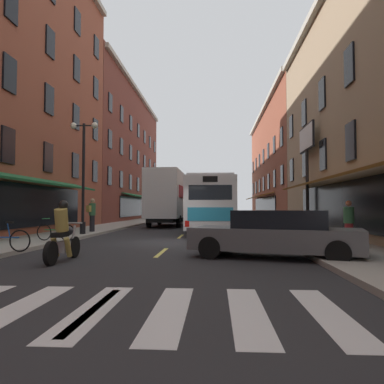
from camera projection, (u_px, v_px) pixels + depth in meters
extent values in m
cube|color=#28282B|center=(174.00, 243.00, 15.12)|extent=(34.80, 80.00, 0.10)
cube|color=#DBCC4C|center=(94.00, 309.00, 5.15)|extent=(0.14, 2.40, 0.01)
cube|color=#DBCC4C|center=(161.00, 252.00, 11.63)|extent=(0.14, 2.40, 0.01)
cube|color=#DBCC4C|center=(181.00, 236.00, 18.12)|extent=(0.14, 2.40, 0.01)
cube|color=#DBCC4C|center=(190.00, 229.00, 24.60)|extent=(0.14, 2.40, 0.01)
cube|color=#DBCC4C|center=(195.00, 224.00, 31.08)|extent=(0.14, 2.40, 0.01)
cube|color=#DBCC4C|center=(199.00, 221.00, 37.56)|extent=(0.14, 2.40, 0.01)
cube|color=#DBCC4C|center=(201.00, 219.00, 44.04)|extent=(0.14, 2.40, 0.01)
cube|color=#DBCC4C|center=(203.00, 218.00, 50.52)|extent=(0.14, 2.40, 0.01)
cube|color=silver|center=(20.00, 308.00, 5.23)|extent=(0.50, 2.80, 0.01)
cube|color=silver|center=(94.00, 309.00, 5.15)|extent=(0.50, 2.80, 0.01)
cube|color=silver|center=(170.00, 310.00, 5.08)|extent=(0.50, 2.80, 0.01)
cube|color=silver|center=(248.00, 312.00, 5.01)|extent=(0.50, 2.80, 0.01)
cube|color=silver|center=(328.00, 313.00, 4.94)|extent=(0.50, 2.80, 0.01)
cube|color=#A39E93|center=(38.00, 240.00, 15.51)|extent=(3.00, 80.00, 0.14)
cube|color=#A39E93|center=(316.00, 241.00, 14.75)|extent=(3.00, 80.00, 0.14)
cube|color=black|center=(7.00, 206.00, 15.67)|extent=(0.10, 16.00, 2.10)
cube|color=#1E6638|center=(23.00, 178.00, 15.67)|extent=(1.38, 14.93, 0.44)
cube|color=black|center=(8.00, 145.00, 15.78)|extent=(0.10, 1.00, 1.60)
cube|color=black|center=(48.00, 157.00, 19.58)|extent=(0.10, 1.00, 1.60)
cube|color=black|center=(75.00, 166.00, 23.38)|extent=(0.10, 1.00, 1.60)
cube|color=black|center=(95.00, 171.00, 27.17)|extent=(0.10, 1.00, 1.60)
cube|color=black|center=(10.00, 74.00, 15.92)|extent=(0.10, 1.00, 1.60)
cube|color=black|center=(49.00, 100.00, 19.72)|extent=(0.10, 1.00, 1.60)
cube|color=black|center=(76.00, 117.00, 23.51)|extent=(0.10, 1.00, 1.60)
cube|color=black|center=(95.00, 130.00, 27.31)|extent=(0.10, 1.00, 1.60)
cube|color=black|center=(11.00, 4.00, 16.06)|extent=(0.10, 1.00, 1.60)
cube|color=black|center=(50.00, 43.00, 19.85)|extent=(0.10, 1.00, 1.60)
cube|color=black|center=(77.00, 69.00, 23.65)|extent=(0.10, 1.00, 1.60)
cube|color=black|center=(96.00, 88.00, 27.45)|extent=(0.10, 1.00, 1.60)
cube|color=black|center=(77.00, 22.00, 23.79)|extent=(0.10, 1.00, 1.60)
cube|color=black|center=(96.00, 47.00, 27.59)|extent=(0.10, 1.00, 1.60)
cube|color=brown|center=(105.00, 155.00, 42.78)|extent=(8.00, 26.57, 15.39)
cube|color=#B2AD9E|center=(139.00, 94.00, 42.83)|extent=(0.44, 26.07, 0.40)
cube|color=black|center=(138.00, 207.00, 42.25)|extent=(0.10, 16.00, 2.10)
cube|color=#1E6638|center=(144.00, 197.00, 42.26)|extent=(1.38, 14.93, 0.44)
cube|color=black|center=(110.00, 176.00, 30.97)|extent=(0.10, 1.00, 1.60)
cube|color=black|center=(121.00, 179.00, 34.77)|extent=(0.10, 1.00, 1.60)
cube|color=black|center=(130.00, 182.00, 38.57)|extent=(0.10, 1.00, 1.60)
cube|color=black|center=(138.00, 184.00, 42.37)|extent=(0.10, 1.00, 1.60)
cube|color=black|center=(144.00, 186.00, 46.16)|extent=(0.10, 1.00, 1.60)
cube|color=black|center=(150.00, 188.00, 49.96)|extent=(0.10, 1.00, 1.60)
cube|color=black|center=(154.00, 189.00, 53.76)|extent=(0.10, 1.00, 1.60)
cube|color=black|center=(110.00, 139.00, 31.11)|extent=(0.10, 1.00, 1.60)
cube|color=black|center=(121.00, 147.00, 34.91)|extent=(0.10, 1.00, 1.60)
cube|color=black|center=(131.00, 153.00, 38.71)|extent=(0.10, 1.00, 1.60)
cube|color=black|center=(138.00, 157.00, 42.50)|extent=(0.10, 1.00, 1.60)
cube|color=black|center=(144.00, 162.00, 46.30)|extent=(0.10, 1.00, 1.60)
cube|color=black|center=(150.00, 165.00, 50.10)|extent=(0.10, 1.00, 1.60)
cube|color=black|center=(154.00, 168.00, 53.90)|extent=(0.10, 1.00, 1.60)
cube|color=black|center=(110.00, 103.00, 31.25)|extent=(0.10, 1.00, 1.60)
cube|color=black|center=(122.00, 114.00, 35.05)|extent=(0.10, 1.00, 1.60)
cube|color=black|center=(131.00, 123.00, 38.84)|extent=(0.10, 1.00, 1.60)
cube|color=black|center=(138.00, 131.00, 42.64)|extent=(0.10, 1.00, 1.60)
cube|color=black|center=(145.00, 137.00, 46.44)|extent=(0.10, 1.00, 1.60)
cube|color=black|center=(150.00, 142.00, 50.24)|extent=(0.10, 1.00, 1.60)
cube|color=black|center=(155.00, 147.00, 54.04)|extent=(0.10, 1.00, 1.60)
cube|color=black|center=(352.00, 205.00, 14.72)|extent=(0.10, 16.00, 2.10)
cube|color=brown|center=(334.00, 176.00, 14.81)|extent=(1.38, 14.93, 0.44)
cube|color=black|center=(351.00, 141.00, 14.83)|extent=(0.10, 1.00, 1.60)
cube|color=black|center=(323.00, 155.00, 18.63)|extent=(0.10, 1.00, 1.60)
cube|color=black|center=(305.00, 164.00, 22.43)|extent=(0.10, 1.00, 1.60)
cube|color=black|center=(292.00, 170.00, 26.23)|extent=(0.10, 1.00, 1.60)
cube|color=black|center=(349.00, 65.00, 14.97)|extent=(0.10, 1.00, 1.60)
cube|color=black|center=(322.00, 94.00, 18.77)|extent=(0.10, 1.00, 1.60)
cube|color=black|center=(304.00, 113.00, 22.57)|extent=(0.10, 1.00, 1.60)
cube|color=black|center=(291.00, 127.00, 26.36)|extent=(0.10, 1.00, 1.60)
cube|color=brown|center=(299.00, 164.00, 41.26)|extent=(8.00, 26.57, 13.01)
cube|color=#B2AD9E|center=(263.00, 112.00, 41.79)|extent=(0.44, 26.07, 0.40)
cube|color=black|center=(264.00, 207.00, 41.30)|extent=(0.10, 16.00, 2.10)
cube|color=brown|center=(258.00, 196.00, 41.40)|extent=(1.38, 14.93, 0.44)
cube|color=black|center=(282.00, 175.00, 30.02)|extent=(0.10, 1.00, 1.60)
cube|color=black|center=(275.00, 179.00, 33.82)|extent=(0.10, 1.00, 1.60)
cube|color=black|center=(269.00, 181.00, 37.62)|extent=(0.10, 1.00, 1.60)
cube|color=black|center=(264.00, 184.00, 41.42)|extent=(0.10, 1.00, 1.60)
cube|color=black|center=(260.00, 186.00, 45.22)|extent=(0.10, 1.00, 1.60)
cube|color=black|center=(256.00, 187.00, 49.01)|extent=(0.10, 1.00, 1.60)
cube|color=black|center=(253.00, 189.00, 52.81)|extent=(0.10, 1.00, 1.60)
cube|color=black|center=(282.00, 137.00, 30.16)|extent=(0.10, 1.00, 1.60)
cube|color=black|center=(274.00, 145.00, 33.96)|extent=(0.10, 1.00, 1.60)
cube|color=black|center=(268.00, 151.00, 37.76)|extent=(0.10, 1.00, 1.60)
cube|color=black|center=(263.00, 156.00, 41.56)|extent=(0.10, 1.00, 1.60)
cube|color=black|center=(259.00, 161.00, 45.35)|extent=(0.10, 1.00, 1.60)
cube|color=black|center=(256.00, 164.00, 49.15)|extent=(0.10, 1.00, 1.60)
cube|color=black|center=(253.00, 167.00, 52.95)|extent=(0.10, 1.00, 1.60)
cylinder|color=black|center=(307.00, 190.00, 20.62)|extent=(0.18, 0.18, 4.70)
cylinder|color=black|center=(308.00, 229.00, 20.52)|extent=(0.40, 0.40, 0.24)
cube|color=black|center=(307.00, 138.00, 20.75)|extent=(0.10, 2.96, 1.46)
cube|color=white|center=(306.00, 138.00, 20.75)|extent=(0.04, 2.80, 1.30)
cube|color=white|center=(308.00, 138.00, 20.74)|extent=(0.04, 2.80, 1.30)
cube|color=silver|center=(211.00, 204.00, 22.69)|extent=(2.61, 11.66, 2.68)
cube|color=silver|center=(211.00, 182.00, 22.75)|extent=(2.41, 10.46, 0.16)
cube|color=black|center=(211.00, 201.00, 23.00)|extent=(2.64, 9.26, 0.96)
cube|color=#19723F|center=(211.00, 221.00, 22.65)|extent=(2.64, 11.26, 0.36)
cube|color=black|center=(211.00, 202.00, 28.47)|extent=(2.25, 0.13, 1.10)
cube|color=black|center=(210.00, 192.00, 16.95)|extent=(2.05, 0.13, 0.70)
cube|color=teal|center=(210.00, 214.00, 16.89)|extent=(2.15, 0.11, 0.64)
cube|color=black|center=(210.00, 179.00, 16.96)|extent=(0.70, 0.10, 0.28)
cube|color=red|center=(187.00, 224.00, 16.93)|extent=(0.20, 0.08, 0.28)
cube|color=red|center=(234.00, 224.00, 16.80)|extent=(0.20, 0.08, 0.28)
cylinder|color=black|center=(195.00, 221.00, 26.52)|extent=(0.31, 1.00, 1.00)
cylinder|color=black|center=(227.00, 221.00, 26.39)|extent=(0.31, 1.00, 1.00)
cylinder|color=black|center=(189.00, 225.00, 19.40)|extent=(0.31, 1.00, 1.00)
cylinder|color=black|center=(233.00, 225.00, 19.26)|extent=(0.31, 1.00, 1.00)
cube|color=black|center=(173.00, 206.00, 30.82)|extent=(2.34, 2.18, 2.40)
cube|color=black|center=(174.00, 197.00, 31.88)|extent=(2.00, 0.14, 0.80)
cube|color=silver|center=(166.00, 194.00, 27.01)|extent=(2.50, 5.63, 3.51)
cube|color=maroon|center=(182.00, 192.00, 26.92)|extent=(0.12, 3.35, 0.90)
cube|color=black|center=(168.00, 219.00, 28.00)|extent=(2.03, 7.36, 0.24)
cylinder|color=black|center=(159.00, 219.00, 30.66)|extent=(0.30, 0.91, 0.90)
cylinder|color=black|center=(185.00, 219.00, 30.48)|extent=(0.30, 0.91, 0.90)
cylinder|color=black|center=(149.00, 221.00, 26.18)|extent=(0.30, 0.91, 0.90)
cylinder|color=black|center=(179.00, 221.00, 26.00)|extent=(0.30, 0.91, 0.90)
cube|color=#515154|center=(274.00, 239.00, 10.38)|extent=(5.09, 3.08, 0.63)
cube|color=black|center=(281.00, 220.00, 10.34)|extent=(2.94, 2.28, 0.54)
cube|color=red|center=(367.00, 235.00, 8.90)|extent=(0.12, 0.21, 0.14)
cube|color=red|center=(362.00, 232.00, 10.20)|extent=(0.12, 0.21, 0.14)
cylinder|color=black|center=(210.00, 248.00, 10.20)|extent=(0.68, 0.40, 0.64)
cylinder|color=black|center=(225.00, 242.00, 11.74)|extent=(0.68, 0.40, 0.64)
cylinder|color=black|center=(338.00, 253.00, 9.00)|extent=(0.68, 0.40, 0.64)
cylinder|color=black|center=(337.00, 246.00, 10.54)|extent=(0.68, 0.40, 0.64)
cube|color=black|center=(177.00, 216.00, 37.30)|extent=(1.87, 4.68, 0.68)
cube|color=black|center=(177.00, 211.00, 37.14)|extent=(1.70, 2.53, 0.49)
cube|color=red|center=(167.00, 214.00, 35.05)|extent=(0.20, 0.06, 0.14)
cube|color=red|center=(182.00, 214.00, 34.96)|extent=(0.20, 0.06, 0.14)
cylinder|color=black|center=(170.00, 218.00, 38.97)|extent=(0.22, 0.64, 0.64)
cylinder|color=black|center=(186.00, 218.00, 38.86)|extent=(0.22, 0.64, 0.64)
cylinder|color=black|center=(167.00, 219.00, 35.71)|extent=(0.22, 0.64, 0.64)
cylinder|color=black|center=(184.00, 219.00, 35.61)|extent=(0.22, 0.64, 0.64)
cylinder|color=black|center=(74.00, 247.00, 10.46)|extent=(0.11, 0.62, 0.62)
cylinder|color=black|center=(51.00, 253.00, 9.02)|extent=(0.13, 0.62, 0.62)
cylinder|color=#B2B2B7|center=(73.00, 237.00, 10.35)|extent=(0.08, 0.33, 0.68)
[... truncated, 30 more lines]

